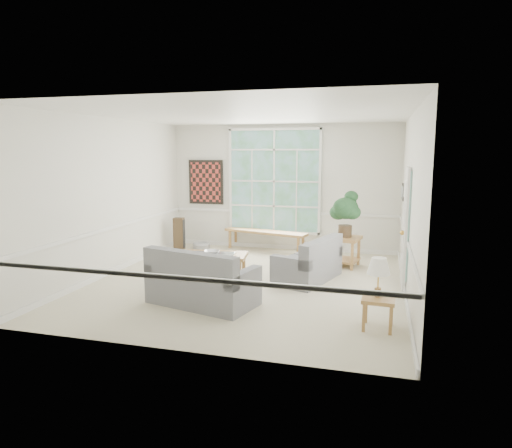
{
  "coord_description": "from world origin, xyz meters",
  "views": [
    {
      "loc": [
        2.26,
        -7.74,
        2.37
      ],
      "look_at": [
        0.1,
        0.2,
        1.05
      ],
      "focal_mm": 32.0,
      "sensor_mm": 36.0,
      "label": 1
    }
  ],
  "objects_px": {
    "end_table": "(344,251)",
    "side_table": "(378,313)",
    "coffee_table": "(214,266)",
    "loveseat_front": "(203,276)",
    "loveseat_right": "(308,259)"
  },
  "relations": [
    {
      "from": "loveseat_right",
      "to": "loveseat_front",
      "type": "height_order",
      "value": "loveseat_front"
    },
    {
      "from": "end_table",
      "to": "side_table",
      "type": "relative_size",
      "value": 1.44
    },
    {
      "from": "loveseat_front",
      "to": "side_table",
      "type": "relative_size",
      "value": 3.79
    },
    {
      "from": "coffee_table",
      "to": "side_table",
      "type": "height_order",
      "value": "coffee_table"
    },
    {
      "from": "loveseat_right",
      "to": "loveseat_front",
      "type": "distance_m",
      "value": 2.23
    },
    {
      "from": "loveseat_right",
      "to": "side_table",
      "type": "bearing_deg",
      "value": -41.29
    },
    {
      "from": "end_table",
      "to": "side_table",
      "type": "bearing_deg",
      "value": -77.73
    },
    {
      "from": "end_table",
      "to": "loveseat_front",
      "type": "bearing_deg",
      "value": -123.24
    },
    {
      "from": "coffee_table",
      "to": "end_table",
      "type": "xyz_separation_m",
      "value": [
        2.3,
        1.51,
        0.08
      ]
    },
    {
      "from": "loveseat_front",
      "to": "side_table",
      "type": "xyz_separation_m",
      "value": [
        2.66,
        -0.34,
        -0.23
      ]
    },
    {
      "from": "coffee_table",
      "to": "end_table",
      "type": "distance_m",
      "value": 2.75
    },
    {
      "from": "end_table",
      "to": "loveseat_right",
      "type": "bearing_deg",
      "value": -115.18
    },
    {
      "from": "loveseat_front",
      "to": "end_table",
      "type": "bearing_deg",
      "value": 71.07
    },
    {
      "from": "loveseat_right",
      "to": "side_table",
      "type": "xyz_separation_m",
      "value": [
        1.28,
        -2.1,
        -0.18
      ]
    },
    {
      "from": "loveseat_front",
      "to": "side_table",
      "type": "height_order",
      "value": "loveseat_front"
    }
  ]
}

